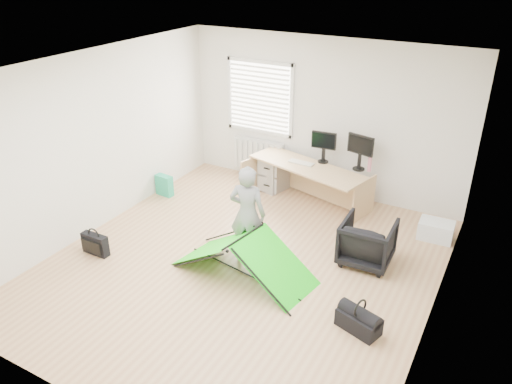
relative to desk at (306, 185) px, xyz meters
The scene contains 18 objects.
ground 2.14m from the desk, 90.54° to the right, with size 5.50×5.50×0.00m, color tan.
back_wall 1.19m from the desk, 91.78° to the left, with size 5.00×0.02×2.70m, color silver.
window 1.81m from the desk, 153.83° to the left, with size 1.20×0.06×1.20m, color silver.
radiator 1.35m from the desk, 155.37° to the left, with size 1.00×0.12×0.60m, color silver.
desk is the anchor object (origin of this frame).
filing_cabinet 0.81m from the desk, 157.90° to the left, with size 0.43×0.57×0.67m, color #9B9DA0.
monitor_left 0.64m from the desk, 58.71° to the left, with size 0.42×0.09×0.40m, color black.
monitor_right 1.02m from the desk, 19.14° to the left, with size 0.46×0.10×0.44m, color black.
keyboard 0.39m from the desk, 155.18° to the left, with size 0.44×0.15×0.02m, color beige.
thermos 1.11m from the desk, 16.90° to the left, with size 0.06×0.06×0.23m, color #CE7386.
office_chair 1.89m from the desk, 39.87° to the right, with size 0.69×0.71×0.64m, color black.
person 1.95m from the desk, 91.18° to the right, with size 0.51×0.34×1.40m, color slate.
kite 2.29m from the desk, 87.26° to the right, with size 1.87×0.82×0.58m, color #1ADE15, non-canonical shape.
storage_crate 2.19m from the desk, ahead, with size 0.50×0.35×0.28m, color silver.
tote_bag 2.49m from the desk, 158.67° to the right, with size 0.31×0.14×0.37m, color #20A075.
laptop_bag 3.51m from the desk, 124.62° to the right, with size 0.42×0.12×0.31m, color black.
white_box 3.40m from the desk, 127.34° to the right, with size 0.09×0.09×0.09m, color silver.
duffel_bag 3.18m from the desk, 55.10° to the right, with size 0.50×0.26×0.22m, color black.
Camera 1 is at (2.96, -4.95, 3.97)m, focal length 35.00 mm.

